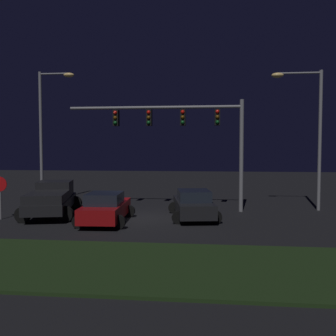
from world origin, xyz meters
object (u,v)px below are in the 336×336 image
Objects in this scene: traffic_signal_gantry at (183,126)px; street_lamp_right at (310,122)px; car_sedan at (106,208)px; stop_sign at (0,190)px; street_lamp_left at (47,122)px; car_sedan_far at (193,204)px; pickup_truck at (52,197)px.

traffic_signal_gantry is 1.25× the size of street_lamp_right.
car_sedan is 5.71m from stop_sign.
street_lamp_left is 7.12m from stop_sign.
pickup_truck is at bearing 79.86° from car_sedan_far.
street_lamp_left is 16.76m from street_lamp_right.
street_lamp_left reaches higher than pickup_truck.
stop_sign reaches higher than pickup_truck.
car_sedan_far is at bearing -72.37° from car_sedan.
car_sedan is at bearing 101.37° from car_sedan_far.
street_lamp_left is (-9.30, 2.21, 0.43)m from traffic_signal_gantry.
traffic_signal_gantry is 9.57m from street_lamp_left.
car_sedan_far is (7.83, -0.14, -0.26)m from pickup_truck.
street_lamp_left is at bearing 56.36° from car_sedan_far.
car_sedan_far is 2.08× the size of stop_sign.
car_sedan is (3.52, -1.75, -0.26)m from pickup_truck.
car_sedan_far is at bearing 8.06° from stop_sign.
street_lamp_right is at bearing -4.29° from street_lamp_left.
stop_sign is (-16.66, -4.71, -3.66)m from street_lamp_right.
pickup_truck is 3.94m from car_sedan.
car_sedan is 6.86m from traffic_signal_gantry.
stop_sign reaches higher than car_sedan_far.
car_sedan_far is at bearing -73.69° from traffic_signal_gantry.
street_lamp_left is at bearing 13.08° from pickup_truck.
street_lamp_left reaches higher than car_sedan.
pickup_truck is 1.27× the size of car_sedan.
street_lamp_right is 3.71× the size of stop_sign.
car_sedan_far is 0.45× the size of traffic_signal_gantry.
car_sedan is 9.62m from street_lamp_left.
street_lamp_right reaches higher than pickup_truck.
traffic_signal_gantry is at bearing 7.17° from car_sedan_far.
traffic_signal_gantry is at bearing -45.33° from car_sedan.
street_lamp_right is at bearing -68.86° from car_sedan.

